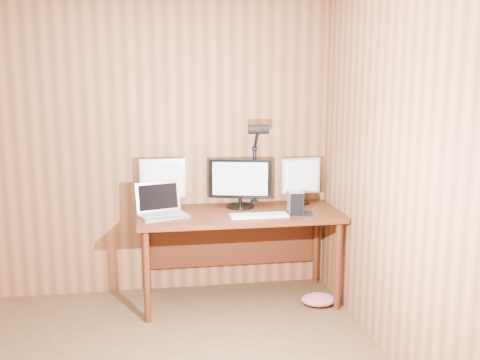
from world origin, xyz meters
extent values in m
plane|color=#935835|center=(0.00, 2.00, 1.25)|extent=(4.00, 0.00, 4.00)
plane|color=#935835|center=(1.75, 0.00, 1.25)|extent=(0.00, 4.00, 4.00)
cube|color=#4D2110|center=(0.93, 1.63, 0.73)|extent=(1.60, 0.70, 0.04)
cube|color=#4D2110|center=(0.93, 1.95, 0.45)|extent=(1.48, 0.02, 0.51)
cylinder|color=#4D2110|center=(0.19, 1.34, 0.35)|extent=(0.05, 0.05, 0.71)
cylinder|color=#4D2110|center=(0.19, 1.92, 0.35)|extent=(0.05, 0.05, 0.71)
cylinder|color=#4D2110|center=(1.67, 1.34, 0.35)|extent=(0.05, 0.05, 0.71)
cylinder|color=#4D2110|center=(1.67, 1.92, 0.35)|extent=(0.05, 0.05, 0.71)
cylinder|color=black|center=(0.96, 1.79, 0.76)|extent=(0.22, 0.22, 0.02)
cylinder|color=black|center=(0.96, 1.79, 0.80)|extent=(0.03, 0.03, 0.07)
cube|color=black|center=(0.96, 1.79, 0.99)|extent=(0.51, 0.15, 0.32)
cube|color=silver|center=(0.96, 1.77, 0.99)|extent=(0.44, 0.11, 0.27)
cylinder|color=black|center=(0.33, 1.83, 0.76)|extent=(0.17, 0.17, 0.02)
cylinder|color=black|center=(0.33, 1.83, 0.81)|extent=(0.03, 0.03, 0.08)
cube|color=silver|center=(0.33, 1.83, 1.01)|extent=(0.37, 0.04, 0.32)
cube|color=silver|center=(0.33, 1.81, 1.01)|extent=(0.32, 0.01, 0.27)
cylinder|color=black|center=(1.49, 1.84, 0.76)|extent=(0.16, 0.16, 0.02)
cylinder|color=black|center=(1.49, 1.84, 0.81)|extent=(0.03, 0.03, 0.07)
cube|color=silver|center=(1.49, 1.84, 0.99)|extent=(0.35, 0.08, 0.30)
cube|color=silver|center=(1.49, 1.83, 0.99)|extent=(0.30, 0.04, 0.26)
cube|color=silver|center=(0.33, 1.56, 0.76)|extent=(0.41, 0.34, 0.02)
cube|color=silver|center=(0.29, 1.68, 0.89)|extent=(0.35, 0.15, 0.23)
cube|color=black|center=(0.29, 1.68, 0.89)|extent=(0.31, 0.13, 0.20)
cube|color=#B2B2B7|center=(0.33, 1.56, 0.77)|extent=(0.33, 0.23, 0.00)
cube|color=silver|center=(1.06, 1.45, 0.76)|extent=(0.45, 0.14, 0.02)
cube|color=white|center=(1.06, 1.45, 0.77)|extent=(0.42, 0.11, 0.00)
cube|color=black|center=(1.38, 1.50, 0.75)|extent=(0.26, 0.23, 0.00)
ellipsoid|color=black|center=(1.38, 1.50, 0.77)|extent=(0.10, 0.12, 0.04)
cube|color=silver|center=(1.37, 1.53, 0.84)|extent=(0.12, 0.16, 0.18)
cube|color=black|center=(1.36, 1.45, 0.84)|extent=(0.10, 0.02, 0.17)
cube|color=silver|center=(0.89, 1.47, 0.76)|extent=(0.06, 0.11, 0.01)
cube|color=black|center=(0.89, 1.47, 0.76)|extent=(0.05, 0.06, 0.00)
cylinder|color=black|center=(1.43, 1.83, 0.81)|extent=(0.05, 0.05, 0.11)
cube|color=black|center=(1.11, 1.94, 0.74)|extent=(0.06, 0.07, 0.07)
cylinder|color=black|center=(1.11, 1.94, 0.98)|extent=(0.03, 0.03, 0.47)
sphere|color=black|center=(1.11, 1.94, 1.22)|extent=(0.05, 0.05, 0.05)
cylinder|color=black|center=(1.11, 1.87, 1.31)|extent=(0.02, 0.16, 0.19)
cylinder|color=black|center=(1.11, 1.77, 1.40)|extent=(0.17, 0.08, 0.08)
camera|label=1|loc=(0.27, -2.48, 1.77)|focal=40.00mm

